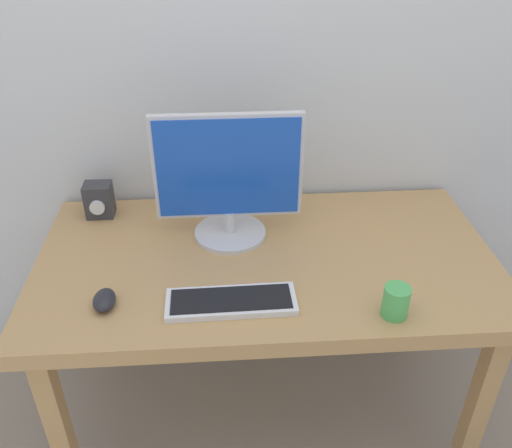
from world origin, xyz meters
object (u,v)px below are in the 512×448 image
Objects in this scene: desk at (266,274)px; keyboard_primary at (231,302)px; audio_controller at (99,200)px; mouse at (104,300)px; coffee_mug at (396,302)px; monitor at (229,179)px.

desk is 3.95× the size of keyboard_primary.
keyboard_primary is 2.99× the size of audio_controller.
audio_controller is (-0.10, 0.50, 0.04)m from mouse.
coffee_mug is (0.80, -0.09, 0.03)m from mouse.
monitor reaches higher than audio_controller.
coffee_mug is at bearing -33.33° from audio_controller.
audio_controller is 1.07m from coffee_mug.
keyboard_primary is 3.82× the size of mouse.
keyboard_primary is at bearing 170.75° from coffee_mug.
mouse is at bearing 173.43° from coffee_mug.
mouse is 0.81m from coffee_mug.
monitor is at bearing 129.98° from desk.
monitor reaches higher than keyboard_primary.
coffee_mug is (0.45, -0.07, 0.04)m from keyboard_primary.
mouse is (-0.36, -0.34, -0.19)m from monitor.
mouse is 0.78× the size of audio_controller.
desk is at bearing 137.19° from coffee_mug.
mouse is at bearing -156.11° from desk.
keyboard_primary is 3.97× the size of coffee_mug.
audio_controller is (-0.46, 0.15, -0.15)m from monitor.
keyboard_primary is 0.69m from audio_controller.
desk is 3.08× the size of monitor.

